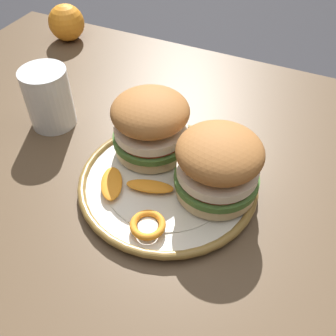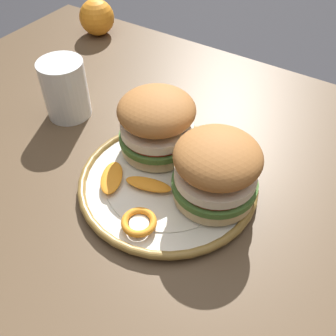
{
  "view_description": "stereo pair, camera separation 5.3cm",
  "coord_description": "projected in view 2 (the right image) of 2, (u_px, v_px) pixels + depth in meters",
  "views": [
    {
      "loc": [
        -0.11,
        0.3,
        1.2
      ],
      "look_at": [
        0.06,
        -0.05,
        0.8
      ],
      "focal_mm": 40.8,
      "sensor_mm": 36.0,
      "label": 1
    },
    {
      "loc": [
        -0.15,
        0.28,
        1.2
      ],
      "look_at": [
        0.06,
        -0.05,
        0.8
      ],
      "focal_mm": 40.8,
      "sensor_mm": 36.0,
      "label": 2
    }
  ],
  "objects": [
    {
      "name": "dining_table",
      "position": [
        182.0,
        261.0,
        0.6
      ],
      "size": [
        1.3,
        0.93,
        0.76
      ],
      "color": "brown",
      "rests_on": "ground"
    },
    {
      "name": "dinner_plate",
      "position": [
        168.0,
        182.0,
        0.57
      ],
      "size": [
        0.27,
        0.27,
        0.02
      ],
      "color": "silver",
      "rests_on": "dining_table"
    },
    {
      "name": "sandwich_half_left",
      "position": [
        157.0,
        122.0,
        0.58
      ],
      "size": [
        0.15,
        0.15,
        0.1
      ],
      "color": "beige",
      "rests_on": "dinner_plate"
    },
    {
      "name": "sandwich_half_right",
      "position": [
        216.0,
        169.0,
        0.51
      ],
      "size": [
        0.16,
        0.16,
        0.1
      ],
      "color": "beige",
      "rests_on": "dinner_plate"
    },
    {
      "name": "orange_peel_curled",
      "position": [
        139.0,
        222.0,
        0.51
      ],
      "size": [
        0.06,
        0.06,
        0.01
      ],
      "color": "orange",
      "rests_on": "dinner_plate"
    },
    {
      "name": "orange_peel_strip_long",
      "position": [
        148.0,
        184.0,
        0.55
      ],
      "size": [
        0.07,
        0.04,
        0.01
      ],
      "color": "orange",
      "rests_on": "dinner_plate"
    },
    {
      "name": "orange_peel_strip_short",
      "position": [
        111.0,
        178.0,
        0.56
      ],
      "size": [
        0.06,
        0.07,
        0.01
      ],
      "color": "orange",
      "rests_on": "dinner_plate"
    },
    {
      "name": "drinking_glass",
      "position": [
        66.0,
        93.0,
        0.68
      ],
      "size": [
        0.08,
        0.08,
        0.11
      ],
      "color": "white",
      "rests_on": "dining_table"
    },
    {
      "name": "whole_orange",
      "position": [
        97.0,
        17.0,
        0.9
      ],
      "size": [
        0.08,
        0.08,
        0.08
      ],
      "primitive_type": "sphere",
      "color": "orange",
      "rests_on": "dining_table"
    }
  ]
}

